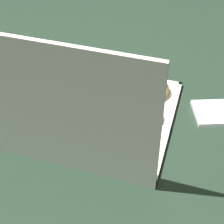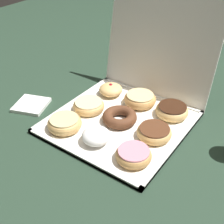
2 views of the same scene
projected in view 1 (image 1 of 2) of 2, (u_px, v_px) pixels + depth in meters
The scene contains 13 objects.
ground_plane at pixel (101, 114), 1.06m from camera, with size 3.00×3.00×0.00m, color #233828.
donut_box at pixel (101, 113), 1.05m from camera, with size 0.44×0.44×0.01m.
box_lid_open at pixel (60, 119), 0.73m from camera, with size 0.44×0.43×0.01m, color white.
glazed_ring_donut_0 at pixel (151, 88), 1.11m from camera, with size 0.12×0.12×0.04m.
powdered_filled_donut_1 at pixel (115, 81), 1.13m from camera, with size 0.09×0.09×0.05m.
pink_frosted_donut_2 at pixel (75, 75), 1.16m from camera, with size 0.11×0.11×0.04m.
glazed_ring_donut_3 at pixel (143, 115), 1.01m from camera, with size 0.12×0.12×0.04m.
chocolate_cake_ring_donut_4 at pixel (102, 108), 1.04m from camera, with size 0.12×0.12×0.04m.
chocolate_frosted_donut_5 at pixel (60, 98), 1.07m from camera, with size 0.11×0.11×0.04m.
jelly_filled_donut_6 at pixel (130, 145), 0.92m from camera, with size 0.09×0.09×0.05m.
glazed_ring_donut_7 at pixel (85, 137), 0.94m from camera, with size 0.12×0.12×0.04m.
chocolate_frosted_donut_8 at pixel (42, 128), 0.97m from camera, with size 0.12×0.12×0.04m.
napkin_stack at pixel (213, 113), 1.05m from camera, with size 0.11×0.11×0.01m, color white.
Camera 1 is at (-0.27, 0.74, 0.71)m, focal length 54.35 mm.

